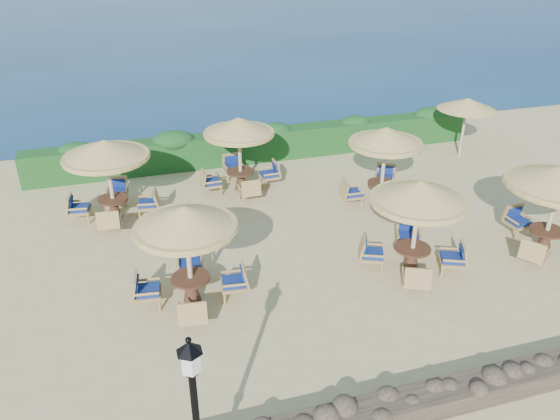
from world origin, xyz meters
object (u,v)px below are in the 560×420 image
(cafe_set_0, at_px, (187,241))
(cafe_set_4, at_px, (239,144))
(extra_parasol, at_px, (467,104))
(cafe_set_5, at_px, (385,152))
(cafe_set_1, at_px, (417,213))
(cafe_set_3, at_px, (108,167))
(cafe_set_2, at_px, (558,190))

(cafe_set_0, distance_m, cafe_set_4, 6.62)
(cafe_set_0, xyz_separation_m, cafe_set_4, (2.66, 6.05, -0.01))
(extra_parasol, relative_size, cafe_set_5, 0.87)
(cafe_set_1, relative_size, cafe_set_3, 0.99)
(extra_parasol, xyz_separation_m, cafe_set_2, (-1.91, -7.18, -0.23))
(cafe_set_3, distance_m, cafe_set_4, 4.47)
(extra_parasol, xyz_separation_m, cafe_set_3, (-13.67, -1.51, -0.38))
(extra_parasol, bearing_deg, cafe_set_4, -176.59)
(cafe_set_1, relative_size, cafe_set_5, 1.03)
(extra_parasol, xyz_separation_m, cafe_set_5, (-4.97, -2.89, -0.36))
(extra_parasol, height_order, cafe_set_1, cafe_set_1)
(cafe_set_1, bearing_deg, cafe_set_5, 75.08)
(cafe_set_0, height_order, cafe_set_3, same)
(cafe_set_0, relative_size, cafe_set_5, 1.03)
(cafe_set_2, relative_size, cafe_set_3, 1.03)
(cafe_set_3, bearing_deg, cafe_set_4, 12.29)
(cafe_set_5, bearing_deg, cafe_set_1, -104.92)
(extra_parasol, distance_m, cafe_set_5, 5.76)
(extra_parasol, distance_m, cafe_set_3, 13.76)
(cafe_set_0, xyz_separation_m, cafe_set_3, (-1.70, 5.10, 0.06))
(cafe_set_0, height_order, cafe_set_5, same)
(cafe_set_0, bearing_deg, cafe_set_4, 66.25)
(cafe_set_3, bearing_deg, cafe_set_0, -71.56)
(cafe_set_1, bearing_deg, cafe_set_4, 117.00)
(cafe_set_1, height_order, cafe_set_3, same)
(cafe_set_2, height_order, cafe_set_3, same)
(extra_parasol, bearing_deg, cafe_set_2, -104.94)
(cafe_set_3, bearing_deg, cafe_set_2, -25.76)
(extra_parasol, relative_size, cafe_set_1, 0.84)
(extra_parasol, relative_size, cafe_set_0, 0.84)
(extra_parasol, distance_m, cafe_set_2, 7.43)
(extra_parasol, bearing_deg, cafe_set_5, -149.82)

